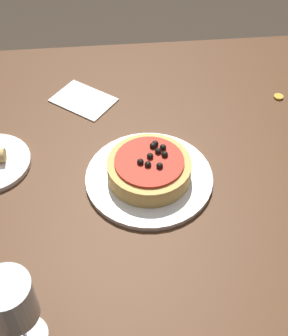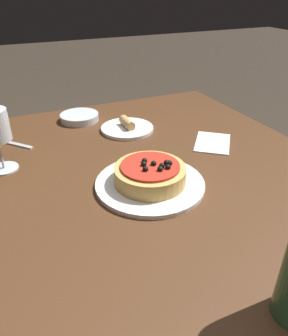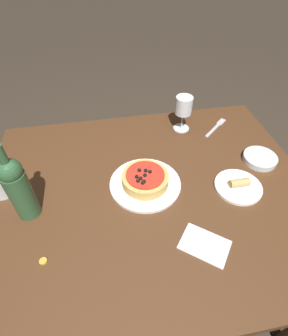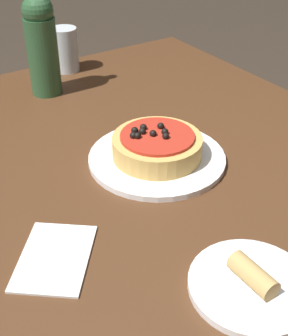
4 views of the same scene
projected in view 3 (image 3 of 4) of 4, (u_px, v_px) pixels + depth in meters
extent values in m
plane|color=#382D23|center=(149.00, 273.00, 1.52)|extent=(14.00, 14.00, 0.00)
cube|color=#4C2D19|center=(152.00, 193.00, 1.01)|extent=(1.25, 1.02, 0.03)
cylinder|color=#4C2D19|center=(39.00, 189.00, 1.52)|extent=(0.06, 0.06, 0.70)
cylinder|color=#4C2D19|center=(223.00, 164.00, 1.66)|extent=(0.06, 0.06, 0.70)
cylinder|color=white|center=(145.00, 184.00, 1.02)|extent=(0.28, 0.28, 0.01)
cylinder|color=tan|center=(145.00, 179.00, 1.00)|extent=(0.18, 0.18, 0.04)
cylinder|color=#B72D1E|center=(145.00, 175.00, 0.98)|extent=(0.15, 0.15, 0.01)
sphere|color=black|center=(137.00, 177.00, 0.96)|extent=(0.01, 0.01, 0.01)
sphere|color=black|center=(141.00, 178.00, 0.96)|extent=(0.01, 0.01, 0.01)
sphere|color=black|center=(145.00, 175.00, 0.97)|extent=(0.01, 0.01, 0.01)
sphere|color=black|center=(150.00, 172.00, 0.98)|extent=(0.01, 0.01, 0.01)
sphere|color=black|center=(139.00, 170.00, 0.99)|extent=(0.01, 0.01, 0.01)
sphere|color=black|center=(143.00, 183.00, 0.94)|extent=(0.01, 0.01, 0.01)
sphere|color=black|center=(146.00, 170.00, 0.99)|extent=(0.01, 0.01, 0.01)
sphere|color=black|center=(144.00, 181.00, 0.95)|extent=(0.01, 0.01, 0.01)
sphere|color=black|center=(138.00, 180.00, 0.95)|extent=(0.01, 0.01, 0.01)
cylinder|color=silver|center=(181.00, 128.00, 1.28)|extent=(0.08, 0.08, 0.00)
cylinder|color=silver|center=(182.00, 121.00, 1.25)|extent=(0.01, 0.01, 0.08)
cylinder|color=silver|center=(184.00, 105.00, 1.19)|extent=(0.08, 0.08, 0.08)
cylinder|color=#2D5633|center=(22.00, 195.00, 0.86)|extent=(0.08, 0.08, 0.19)
sphere|color=#2D5633|center=(9.00, 171.00, 0.78)|extent=(0.08, 0.08, 0.08)
cylinder|color=#2D5633|center=(2.00, 156.00, 0.74)|extent=(0.03, 0.03, 0.08)
cylinder|color=silver|center=(260.00, 158.00, 1.11)|extent=(0.14, 0.14, 0.03)
cube|color=#B7B7BC|center=(213.00, 130.00, 1.27)|extent=(0.10, 0.09, 0.00)
cube|color=#B7B7BC|center=(221.00, 122.00, 1.32)|extent=(0.06, 0.06, 0.00)
cylinder|color=white|center=(238.00, 187.00, 1.01)|extent=(0.18, 0.18, 0.01)
cylinder|color=tan|center=(239.00, 183.00, 0.99)|extent=(0.08, 0.03, 0.03)
cube|color=white|center=(205.00, 245.00, 0.84)|extent=(0.18, 0.18, 0.00)
cylinder|color=gold|center=(43.00, 261.00, 0.80)|extent=(0.02, 0.02, 0.01)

